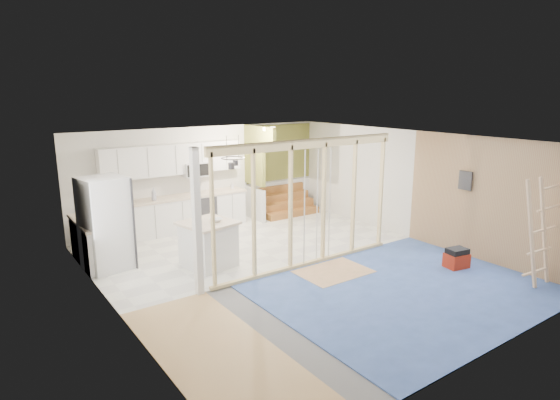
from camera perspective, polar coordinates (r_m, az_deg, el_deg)
room at (r=9.12m, az=1.90°, el=-0.76°), size 7.01×8.01×2.61m
floor_overlays at (r=9.60m, az=1.97°, el=-8.12°), size 7.00×8.00×0.03m
stud_frame at (r=8.93m, az=0.81°, el=0.77°), size 4.66×0.14×2.60m
base_cabinets at (r=11.47m, az=-14.91°, el=-2.58°), size 4.45×2.24×0.93m
upper_cabinets at (r=11.88m, az=-12.60°, el=4.76°), size 3.60×0.41×0.85m
green_partition at (r=13.26m, az=-0.59°, el=2.10°), size 2.25×1.51×2.60m
pot_rack at (r=10.38m, az=-5.76°, el=4.81°), size 0.52×0.52×0.72m
sheathing_panel at (r=10.41m, az=24.40°, el=-0.20°), size 0.02×4.00×2.60m
electrical_panel at (r=10.60m, az=21.67°, el=2.22°), size 0.04×0.30×0.40m
ceiling_light at (r=12.14m, az=-1.36°, el=8.67°), size 0.32×0.32×0.08m
fridge at (r=9.82m, az=-20.48°, el=-2.77°), size 0.94×0.92×1.88m
island at (r=9.57m, az=-8.70°, el=-5.40°), size 1.15×1.15×0.95m
bowl at (r=9.43m, az=-7.83°, el=-2.43°), size 0.26×0.26×0.06m
soap_bottle_a at (r=11.57m, az=-15.13°, el=0.71°), size 0.13×0.13×0.32m
soap_bottle_b at (r=12.62m, az=-5.85°, el=1.79°), size 0.08×0.09×0.17m
toolbox at (r=10.13m, az=20.73°, el=-6.71°), size 0.49×0.40×0.42m
ladder at (r=9.56m, az=29.07°, el=-3.45°), size 1.06×0.23×2.02m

